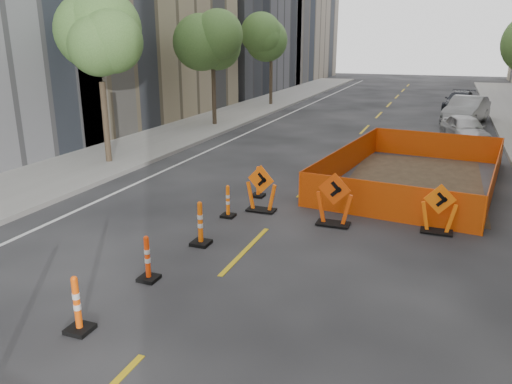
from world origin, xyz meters
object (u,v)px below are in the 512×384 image
at_px(parked_car_far, 460,101).
at_px(channelizer_5, 228,201).
at_px(parked_car_mid, 466,110).
at_px(channelizer_2, 77,304).
at_px(channelizer_4, 200,223).
at_px(chevron_sign_right, 439,209).
at_px(chevron_sign_center, 334,199).
at_px(channelizer_6, 258,182).
at_px(parked_car_near, 465,129).
at_px(chevron_sign_left, 261,188).
at_px(channelizer_3, 147,258).

bearing_deg(parked_car_far, channelizer_5, -96.34).
relative_size(parked_car_mid, parked_car_far, 1.06).
bearing_deg(parked_car_mid, channelizer_2, -89.83).
distance_m(channelizer_4, chevron_sign_right, 6.18).
relative_size(channelizer_5, chevron_sign_center, 0.63).
height_order(channelizer_6, chevron_sign_center, chevron_sign_center).
bearing_deg(chevron_sign_center, channelizer_5, -167.50).
bearing_deg(channelizer_6, channelizer_2, -91.22).
bearing_deg(chevron_sign_center, parked_car_far, 87.00).
distance_m(chevron_sign_center, parked_car_near, 14.05).
bearing_deg(channelizer_2, chevron_sign_right, 51.33).
bearing_deg(parked_car_mid, channelizer_4, -91.84).
relative_size(channelizer_2, chevron_sign_center, 0.71).
bearing_deg(parked_car_mid, parked_car_near, -77.15).
bearing_deg(parked_car_mid, chevron_sign_right, -78.61).
height_order(channelizer_5, chevron_sign_left, chevron_sign_left).
height_order(channelizer_3, chevron_sign_right, chevron_sign_right).
relative_size(channelizer_3, chevron_sign_left, 0.71).
distance_m(channelizer_2, channelizer_5, 6.30).
bearing_deg(parked_car_near, chevron_sign_right, -110.27).
relative_size(channelizer_2, chevron_sign_right, 0.79).
bearing_deg(chevron_sign_right, channelizer_2, -139.06).
distance_m(chevron_sign_right, parked_car_near, 13.22).
height_order(channelizer_5, parked_car_near, parked_car_near).
height_order(chevron_sign_left, parked_car_far, chevron_sign_left).
bearing_deg(channelizer_5, channelizer_6, 86.44).
distance_m(channelizer_4, chevron_sign_center, 3.75).
bearing_deg(parked_car_mid, channelizer_3, -90.87).
bearing_deg(channelizer_5, parked_car_far, 76.19).
relative_size(channelizer_5, parked_car_mid, 0.19).
xyz_separation_m(channelizer_4, parked_car_near, (6.32, 16.10, 0.11)).
bearing_deg(parked_car_mid, parked_car_far, 107.32).
distance_m(channelizer_5, parked_car_near, 15.45).
height_order(chevron_sign_right, parked_car_mid, parked_car_mid).
bearing_deg(channelizer_2, parked_car_mid, 75.65).
bearing_deg(channelizer_6, channelizer_5, -93.56).
bearing_deg(channelizer_5, channelizer_4, -84.82).
relative_size(chevron_sign_left, parked_car_mid, 0.28).
bearing_deg(parked_car_near, chevron_sign_center, -121.11).
bearing_deg(channelizer_6, chevron_sign_center, -30.79).
bearing_deg(chevron_sign_right, chevron_sign_center, 178.12).
bearing_deg(channelizer_2, chevron_sign_left, 83.82).
xyz_separation_m(parked_car_near, parked_car_far, (-0.12, 12.02, 0.01)).
relative_size(parked_car_near, parked_car_mid, 0.79).
xyz_separation_m(channelizer_6, chevron_sign_center, (2.83, -1.69, 0.24)).
bearing_deg(chevron_sign_center, parked_car_mid, 83.88).
relative_size(channelizer_2, channelizer_5, 1.12).
xyz_separation_m(channelizer_4, chevron_sign_center, (2.77, 2.51, 0.18)).
xyz_separation_m(channelizer_4, parked_car_mid, (6.50, 22.13, 0.25)).
bearing_deg(channelizer_3, channelizer_4, 85.31).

